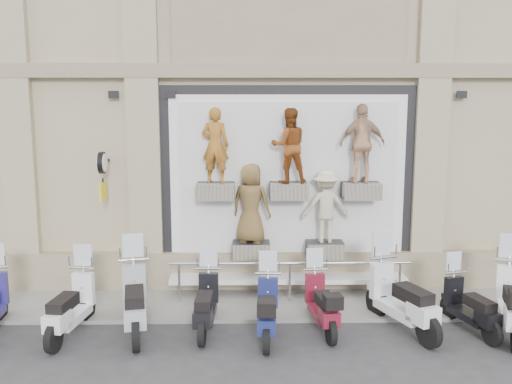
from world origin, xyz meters
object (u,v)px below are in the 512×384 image
scooter_e (267,299)px  scooter_f (322,294)px  guard_rail (290,283)px  scooter_c (134,288)px  scooter_g (402,286)px  scooter_b (70,295)px  scooter_h (471,296)px  clock_sign_bracket (103,170)px  scooter_d (206,293)px

scooter_e → scooter_f: (1.02, 0.32, -0.02)m
guard_rail → scooter_c: (-2.95, -1.41, 0.39)m
scooter_f → scooter_g: scooter_g is taller
scooter_b → scooter_h: bearing=8.3°
clock_sign_bracket → scooter_b: bearing=-95.4°
scooter_b → scooter_e: size_ratio=1.07×
scooter_b → scooter_e: bearing=5.6°
scooter_c → scooter_d: scooter_c is taller
scooter_b → scooter_f: (4.58, 0.18, -0.06)m
scooter_c → scooter_g: size_ratio=0.99×
scooter_f → scooter_h: bearing=-10.0°
clock_sign_bracket → scooter_g: 6.45m
scooter_d → scooter_f: size_ratio=1.02×
scooter_h → guard_rail: bearing=140.2°
scooter_c → scooter_h: size_ratio=1.24×
guard_rail → scooter_c: 3.29m
scooter_e → scooter_f: 1.07m
clock_sign_bracket → scooter_b: 2.84m
scooter_f → guard_rail: bearing=102.9°
scooter_d → scooter_f: (2.15, -0.00, -0.01)m
scooter_e → scooter_f: size_ratio=1.02×
clock_sign_bracket → scooter_e: clock_sign_bracket is taller
scooter_d → scooter_h: scooter_d is taller
scooter_b → scooter_h: (7.31, 0.06, -0.09)m
scooter_b → scooter_e: 3.56m
clock_sign_bracket → scooter_h: 7.67m
guard_rail → clock_sign_bracket: bearing=173.2°
guard_rail → clock_sign_bracket: size_ratio=4.96×
scooter_c → scooter_g: 4.91m
scooter_h → scooter_e: bearing=167.5°
clock_sign_bracket → scooter_f: 5.19m
scooter_e → scooter_b: bearing=-179.2°
guard_rail → scooter_c: size_ratio=2.39×
guard_rail → scooter_d: 2.14m
clock_sign_bracket → scooter_b: clock_sign_bracket is taller
scooter_e → scooter_f: bearing=20.6°
scooter_g → scooter_d: bearing=157.3°
scooter_b → scooter_c: scooter_c is taller
guard_rail → clock_sign_bracket: clock_sign_bracket is taller
scooter_c → clock_sign_bracket: bearing=105.7°
scooter_h → scooter_c: bearing=164.0°
scooter_b → scooter_f: scooter_b is taller
guard_rail → scooter_h: (3.22, -1.45, 0.23)m
scooter_g → scooter_f: bearing=156.0°
scooter_d → scooter_c: bearing=-174.5°
scooter_b → scooter_c: bearing=13.0°
scooter_h → scooter_g: bearing=161.7°
scooter_d → clock_sign_bracket: bearing=143.4°
scooter_b → scooter_d: 2.44m
guard_rail → scooter_g: scooter_g is taller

